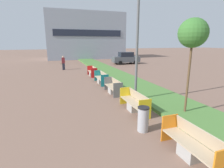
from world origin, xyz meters
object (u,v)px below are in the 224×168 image
litter_bin (143,119)px  street_lamp_post (138,26)px  bench_orange_frame (192,146)px  bench_teal_frame (101,79)px  pedestrian_walking (63,63)px  bench_grey_frame (113,88)px  bench_yellow_frame (135,104)px  sapling_tree_near (193,34)px  bench_red_frame (93,72)px  parked_car_distant (126,58)px

litter_bin → street_lamp_post: size_ratio=0.13×
bench_orange_frame → bench_teal_frame: size_ratio=0.91×
litter_bin → pedestrian_walking: bearing=96.6°
bench_orange_frame → bench_grey_frame: (-0.00, 7.13, -0.00)m
bench_yellow_frame → sapling_tree_near: (2.04, -1.23, 3.34)m
bench_grey_frame → bench_red_frame: (-0.00, 6.53, -0.00)m
bench_yellow_frame → bench_red_frame: size_ratio=1.15×
bench_grey_frame → parked_car_distant: 16.46m
bench_grey_frame → sapling_tree_near: size_ratio=0.46×
bench_orange_frame → bench_red_frame: bearing=90.0°
sapling_tree_near → street_lamp_post: bearing=120.9°
sapling_tree_near → pedestrian_walking: (-4.58, 16.16, -2.84)m
bench_yellow_frame → bench_grey_frame: size_ratio=1.12×
bench_grey_frame → sapling_tree_near: sapling_tree_near is taller
bench_red_frame → parked_car_distant: (7.16, 8.28, 0.55)m
bench_orange_frame → sapling_tree_near: size_ratio=0.48×
pedestrian_walking → sapling_tree_near: bearing=-74.2°
bench_red_frame → bench_orange_frame: bearing=-90.0°
bench_red_frame → street_lamp_post: bearing=-85.9°
bench_red_frame → litter_bin: litter_bin is taller
litter_bin → parked_car_distant: bearing=68.8°
bench_red_frame → street_lamp_post: 9.46m
bench_red_frame → street_lamp_post: size_ratio=0.26×
bench_teal_frame → litter_bin: bearing=-94.1°
street_lamp_post → bench_yellow_frame: bearing=-117.7°
sapling_tree_near → parked_car_distant: 20.15m
bench_grey_frame → street_lamp_post: 4.42m
bench_orange_frame → bench_grey_frame: bearing=90.0°
street_lamp_post → pedestrian_walking: (-3.16, 13.77, -3.33)m
parked_car_distant → litter_bin: bearing=-108.2°
bench_teal_frame → litter_bin: litter_bin is taller
bench_grey_frame → litter_bin: litter_bin is taller
street_lamp_post → bench_orange_frame: bearing=-96.9°
bench_teal_frame → litter_bin: (-0.59, -8.29, 0.12)m
bench_teal_frame → sapling_tree_near: 8.50m
pedestrian_walking → litter_bin: bearing=-83.4°
pedestrian_walking → parked_car_distant: bearing=17.8°
bench_red_frame → bench_yellow_frame: bearing=-90.0°
bench_teal_frame → sapling_tree_near: size_ratio=0.52×
bench_orange_frame → bench_yellow_frame: same height
street_lamp_post → litter_bin: bearing=-111.0°
litter_bin → street_lamp_post: bearing=69.0°
bench_orange_frame → pedestrian_walking: pedestrian_walking is taller
litter_bin → pedestrian_walking: size_ratio=0.57×
bench_orange_frame → parked_car_distant: 23.08m
bench_grey_frame → bench_orange_frame: bearing=-90.0°
litter_bin → parked_car_distant: parked_car_distant is taller
bench_grey_frame → street_lamp_post: (0.61, -2.09, 3.84)m
bench_orange_frame → litter_bin: 1.99m
bench_yellow_frame → pedestrian_walking: size_ratio=1.31×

